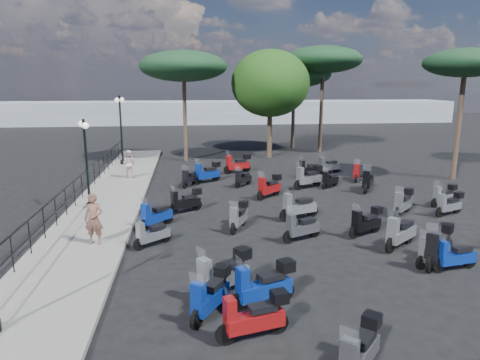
{
  "coord_description": "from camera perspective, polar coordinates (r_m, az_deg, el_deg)",
  "views": [
    {
      "loc": [
        -2.85,
        -16.6,
        5.32
      ],
      "look_at": [
        -0.6,
        1.68,
        1.2
      ],
      "focal_mm": 32.0,
      "sensor_mm": 36.0,
      "label": 1
    }
  ],
  "objects": [
    {
      "name": "scooter_2",
      "position": [
        14.71,
        -11.68,
        -7.15
      ],
      "size": [
        1.22,
        1.01,
        1.19
      ],
      "rotation": [
        0.0,
        0.0,
        2.25
      ],
      "color": "black",
      "rests_on": "ground"
    },
    {
      "name": "scooter_13",
      "position": [
        16.06,
        16.45,
        -5.45
      ],
      "size": [
        1.48,
        0.93,
        1.28
      ],
      "rotation": [
        0.0,
        0.0,
        2.05
      ],
      "color": "black",
      "rests_on": "ground"
    },
    {
      "name": "scooter_14",
      "position": [
        15.07,
        8.17,
        -6.37
      ],
      "size": [
        1.52,
        0.87,
        1.3
      ],
      "rotation": [
        0.0,
        0.0,
        2.01
      ],
      "color": "black",
      "rests_on": "ground"
    },
    {
      "name": "pine_1",
      "position": [
        34.94,
        11.05,
        15.45
      ],
      "size": [
        6.01,
        6.01,
        8.27
      ],
      "color": "#38281E",
      "rests_on": "ground"
    },
    {
      "name": "scooter_17",
      "position": [
        22.75,
        0.37,
        0.16
      ],
      "size": [
        1.04,
        1.2,
        1.19
      ],
      "rotation": [
        0.0,
        0.0,
        2.44
      ],
      "color": "black",
      "rests_on": "ground"
    },
    {
      "name": "pine_2",
      "position": [
        30.39,
        -7.54,
        14.78
      ],
      "size": [
        6.02,
        6.02,
        7.6
      ],
      "color": "#38281E",
      "rests_on": "ground"
    },
    {
      "name": "scooter_8",
      "position": [
        16.03,
        -0.17,
        -4.98
      ],
      "size": [
        0.87,
        1.46,
        1.25
      ],
      "rotation": [
        0.0,
        0.0,
        2.69
      ],
      "color": "black",
      "rests_on": "ground"
    },
    {
      "name": "ground",
      "position": [
        17.66,
        2.61,
        -4.93
      ],
      "size": [
        120.0,
        120.0,
        0.0
      ],
      "primitive_type": "plane",
      "color": "black",
      "rests_on": "ground"
    },
    {
      "name": "sidewalk",
      "position": [
        20.61,
        -16.99,
        -2.69
      ],
      "size": [
        3.0,
        30.0,
        0.15
      ],
      "primitive_type": "cube",
      "color": "slate",
      "rests_on": "ground"
    },
    {
      "name": "scooter_30",
      "position": [
        21.14,
        25.54,
        -1.94
      ],
      "size": [
        1.45,
        0.76,
        1.21
      ],
      "rotation": [
        0.0,
        0.0,
        1.94
      ],
      "color": "black",
      "rests_on": "ground"
    },
    {
      "name": "scooter_9",
      "position": [
        18.26,
        -7.28,
        -2.86
      ],
      "size": [
        1.46,
        0.94,
        1.28
      ],
      "rotation": [
        0.0,
        0.0,
        2.07
      ],
      "color": "black",
      "rests_on": "ground"
    },
    {
      "name": "scooter_21",
      "position": [
        19.04,
        20.93,
        -2.89
      ],
      "size": [
        1.33,
        1.27,
        1.33
      ],
      "rotation": [
        0.0,
        0.0,
        2.33
      ],
      "color": "black",
      "rests_on": "ground"
    },
    {
      "name": "pedestrian_far",
      "position": [
        25.02,
        -14.59,
        2.11
      ],
      "size": [
        0.93,
        0.84,
        1.57
      ],
      "primitive_type": "imported",
      "rotation": [
        0.0,
        0.0,
        2.76
      ],
      "color": "beige",
      "rests_on": "sidewalk"
    },
    {
      "name": "scooter_0",
      "position": [
        9.51,
        1.85,
        -17.85
      ],
      "size": [
        1.64,
        0.67,
        1.32
      ],
      "rotation": [
        0.0,
        0.0,
        1.81
      ],
      "color": "black",
      "rests_on": "ground"
    },
    {
      "name": "scooter_18",
      "position": [
        14.08,
        26.66,
        -9.15
      ],
      "size": [
        1.52,
        0.53,
        1.22
      ],
      "rotation": [
        0.0,
        0.0,
        1.75
      ],
      "color": "black",
      "rests_on": "ground"
    },
    {
      "name": "scooter_11",
      "position": [
        26.17,
        -0.32,
        2.12
      ],
      "size": [
        1.76,
        0.95,
        1.47
      ],
      "rotation": [
        0.0,
        0.0,
        1.96
      ],
      "color": "black",
      "rests_on": "ground"
    },
    {
      "name": "scooter_10",
      "position": [
        20.5,
        3.92,
        -0.96
      ],
      "size": [
        1.39,
        1.29,
        1.38
      ],
      "rotation": [
        0.0,
        0.0,
        2.31
      ],
      "color": "black",
      "rests_on": "ground"
    },
    {
      "name": "pine_0",
      "position": [
        36.59,
        7.24,
        13.73
      ],
      "size": [
        6.03,
        6.03,
        7.17
      ],
      "color": "#38281E",
      "rests_on": "ground"
    },
    {
      "name": "scooter_5",
      "position": [
        23.66,
        -4.4,
        0.93
      ],
      "size": [
        1.57,
        1.21,
        1.45
      ],
      "rotation": [
        0.0,
        0.0,
        2.19
      ],
      "color": "black",
      "rests_on": "ground"
    },
    {
      "name": "scooter_1",
      "position": [
        10.7,
        3.16,
        -13.95
      ],
      "size": [
        1.72,
        0.88,
        1.43
      ],
      "rotation": [
        0.0,
        0.0,
        1.93
      ],
      "color": "black",
      "rests_on": "ground"
    },
    {
      "name": "scooter_3",
      "position": [
        16.51,
        -11.17,
        -4.75
      ],
      "size": [
        1.22,
        1.28,
        1.33
      ],
      "rotation": [
        0.0,
        0.0,
        2.38
      ],
      "color": "black",
      "rests_on": "ground"
    },
    {
      "name": "broadleaf_tree",
      "position": [
        31.56,
        4.05,
        12.7
      ],
      "size": [
        5.66,
        5.66,
        7.8
      ],
      "color": "#38281E",
      "rests_on": "ground"
    },
    {
      "name": "woman",
      "position": [
        14.86,
        -18.9,
        -4.95
      ],
      "size": [
        0.69,
        0.52,
        1.72
      ],
      "primitive_type": "imported",
      "rotation": [
        0.0,
        0.0,
        -0.18
      ],
      "color": "brown",
      "rests_on": "sidewalk"
    },
    {
      "name": "scooter_29",
      "position": [
        26.49,
        11.67,
        1.79
      ],
      "size": [
        1.63,
        0.8,
        1.35
      ],
      "rotation": [
        0.0,
        0.0,
        1.92
      ],
      "color": "black",
      "rests_on": "ground"
    },
    {
      "name": "scooter_19",
      "position": [
        14.15,
        24.45,
        -8.83
      ],
      "size": [
        1.46,
        0.73,
        1.21
      ],
      "rotation": [
        0.0,
        0.0,
        1.93
      ],
      "color": "black",
      "rests_on": "ground"
    },
    {
      "name": "scooter_23",
      "position": [
        25.41,
        9.16,
        1.39
      ],
      "size": [
        1.58,
        0.69,
        1.28
      ],
      "rotation": [
        0.0,
        0.0,
        1.86
      ],
      "color": "black",
      "rests_on": "ground"
    },
    {
      "name": "scooter_6",
      "position": [
        10.35,
        -3.96,
        -15.11
      ],
      "size": [
        1.05,
        1.51,
        1.35
      ],
      "rotation": [
        0.0,
        0.0,
        2.58
      ],
      "color": "black",
      "rests_on": "ground"
    },
    {
      "name": "scooter_28",
      "position": [
        25.0,
        15.29,
        0.95
      ],
      "size": [
        0.86,
        1.57,
        1.33
      ],
      "rotation": [
        0.0,
        0.0,
        2.72
      ],
      "color": "black",
      "rests_on": "ground"
    },
    {
      "name": "scooter_7",
      "position": [
        11.22,
        -2.24,
        -12.52
      ],
      "size": [
        1.61,
        1.2,
        1.47
      ],
      "rotation": [
        0.0,
        0.0,
        2.17
      ],
      "color": "black",
      "rests_on": "ground"
    },
    {
      "name": "scooter_12",
      "position": [
        8.77,
        15.65,
        -21.26
      ],
      "size": [
        1.24,
        1.32,
        1.32
      ],
      "rotation": [
        0.0,
        0.0,
        2.4
      ],
      "color": "black",
      "rests_on": "ground"
    },
    {
      "name": "scooter_20",
      "position": [
        15.19,
        20.56,
        -6.68
      ],
      "size": [
        1.55,
        1.2,
        1.47
      ],
      "rotation": [
        0.0,
        0.0,
        2.21
      ],
      "color": "black",
      "rests_on": "ground"
    },
    {
      "name": "scooter_24",
      "position": [
        14.24,
        24.92,
        -8.13
      ],
      "size": [
        1.5,
        1.4,
        1.49
      ],
      "rotation": [
        0.0,
        0.0,
        2.31
      ],
      "color": "black",
      "rests_on": "ground"
    },
    {
      "name": "lamp_post_1",
      "position": [
        18.99,
        -19.82,
        2.76
      ],
      "size": [
        0.59,
        1.05,
        3.79
      ],
      "rotation": [
        0.0,
        0.0,
        0.39
      ],
      "color": "black",
      "rests_on": "sidewalk"
    },
    {
      "name": "scooter_26",
      "position": [
        19.75,
        26.15,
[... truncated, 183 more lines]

